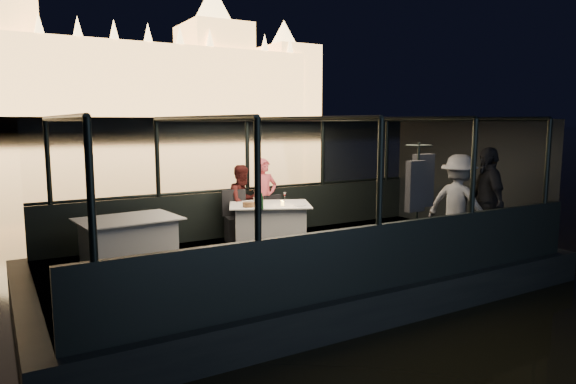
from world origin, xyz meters
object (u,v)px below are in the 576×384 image
dining_table_central (270,224)px  person_woman_coral (264,199)px  coat_stand (417,211)px  passenger_stripe (458,205)px  passenger_dark (487,206)px  chair_port_left (239,219)px  dining_table_aft (129,243)px  chair_port_right (277,215)px  wine_bottle (262,200)px  person_man_maroon (243,200)px

dining_table_central → person_woman_coral: (0.26, 0.72, 0.36)m
coat_stand → passenger_stripe: size_ratio=1.14×
person_woman_coral → passenger_dark: 4.09m
passenger_dark → chair_port_left: bearing=-103.8°
dining_table_central → dining_table_aft: (-2.58, -0.20, 0.00)m
chair_port_right → person_woman_coral: (-0.13, 0.27, 0.30)m
chair_port_left → passenger_dark: 4.38m
chair_port_left → passenger_dark: size_ratio=0.53×
passenger_stripe → chair_port_left: bearing=32.1°
dining_table_aft → passenger_dark: 5.87m
dining_table_aft → wine_bottle: size_ratio=5.26×
dining_table_central → passenger_dark: size_ratio=0.79×
person_woman_coral → passenger_dark: size_ratio=0.84×
dining_table_aft → wine_bottle: (2.20, -0.22, 0.53)m
chair_port_left → person_man_maroon: (0.23, 0.27, 0.30)m
passenger_dark → wine_bottle: size_ratio=6.57×
passenger_stripe → passenger_dark: (0.30, -0.34, 0.00)m
passenger_dark → passenger_stripe: bearing=-110.2°
chair_port_left → passenger_dark: passenger_dark is taller
dining_table_aft → chair_port_right: chair_port_right is taller
dining_table_aft → passenger_stripe: 5.47m
chair_port_left → coat_stand: (1.64, -2.93, 0.45)m
chair_port_right → wine_bottle: wine_bottle is taller
person_woman_coral → wine_bottle: bearing=-124.1°
chair_port_left → person_woman_coral: bearing=32.8°
chair_port_right → dining_table_central: bearing=-135.7°
wine_bottle → chair_port_right: bearing=48.3°
dining_table_central → dining_table_aft: bearing=-175.7°
dining_table_aft → chair_port_right: size_ratio=1.81×
chair_port_right → coat_stand: coat_stand is taller
person_man_maroon → wine_bottle: (-0.18, -1.14, 0.17)m
person_woman_coral → passenger_stripe: passenger_stripe is taller
chair_port_left → person_man_maroon: person_man_maroon is taller
passenger_stripe → wine_bottle: size_ratio=6.09×
person_man_maroon → wine_bottle: bearing=-113.2°
person_man_maroon → passenger_dark: 4.39m
wine_bottle → dining_table_aft: bearing=174.2°
person_woman_coral → chair_port_right: bearing=-68.6°
person_woman_coral → person_man_maroon: bearing=175.4°
dining_table_aft → passenger_dark: bearing=-23.1°
dining_table_central → coat_stand: 2.81m
chair_port_right → passenger_dark: (2.40, -2.94, 0.40)m
dining_table_aft → person_man_maroon: 2.58m
person_man_maroon → passenger_stripe: bearing=-60.8°
person_woman_coral → dining_table_central: bearing=-114.8°
dining_table_central → person_man_maroon: (-0.19, 0.72, 0.36)m
chair_port_left → chair_port_right: chair_port_left is taller
coat_stand → passenger_dark: coat_stand is taller
person_man_maroon → passenger_stripe: size_ratio=0.84×
passenger_stripe → passenger_dark: passenger_dark is taller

